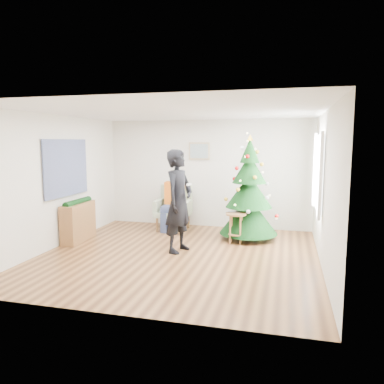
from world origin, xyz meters
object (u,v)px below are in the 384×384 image
(stool, at_px, (236,228))
(standing_man, at_px, (179,201))
(console, at_px, (78,222))
(christmas_tree, at_px, (249,193))
(armchair, at_px, (174,213))

(stool, height_order, standing_man, standing_man)
(stool, distance_m, console, 3.30)
(console, bearing_deg, stool, 8.17)
(christmas_tree, bearing_deg, armchair, 166.43)
(christmas_tree, height_order, stool, christmas_tree)
(christmas_tree, xyz_separation_m, stool, (-0.21, -0.43, -0.68))
(armchair, distance_m, console, 2.22)
(standing_man, xyz_separation_m, console, (-2.27, 0.21, -0.57))
(armchair, height_order, console, armchair)
(console, bearing_deg, armchair, 39.57)
(stool, bearing_deg, christmas_tree, 63.77)
(stool, xyz_separation_m, standing_man, (-0.97, -0.84, 0.65))
(stool, distance_m, armchair, 1.82)
(christmas_tree, relative_size, stool, 3.53)
(armchair, bearing_deg, stool, -30.64)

